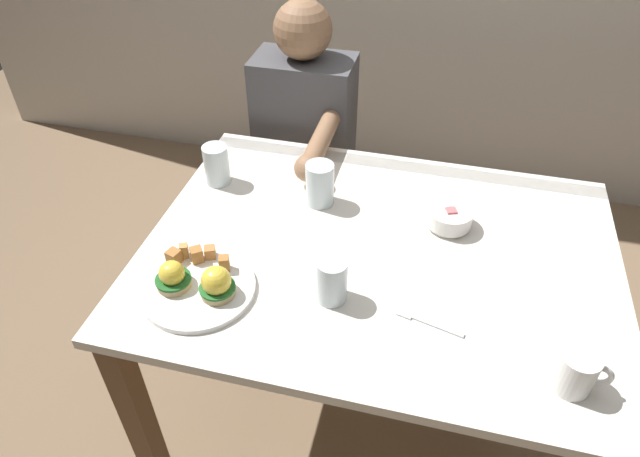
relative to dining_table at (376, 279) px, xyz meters
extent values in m
plane|color=#7F664C|center=(0.00, 0.00, -0.63)|extent=(6.00, 6.00, 0.00)
cube|color=white|center=(0.00, 0.00, 0.09)|extent=(1.20, 0.90, 0.03)
cube|color=#4C6BB7|center=(0.00, -0.40, 0.10)|extent=(1.20, 0.06, 0.00)
cube|color=#4C6BB7|center=(0.00, 0.40, 0.10)|extent=(1.20, 0.06, 0.00)
cube|color=brown|center=(-0.55, -0.40, -0.28)|extent=(0.06, 0.06, 0.71)
cube|color=brown|center=(-0.55, 0.40, -0.28)|extent=(0.06, 0.06, 0.71)
cube|color=brown|center=(0.55, 0.40, -0.28)|extent=(0.06, 0.06, 0.71)
cylinder|color=white|center=(-0.39, -0.24, 0.11)|extent=(0.27, 0.27, 0.01)
cylinder|color=tan|center=(-0.45, -0.25, 0.13)|extent=(0.08, 0.08, 0.02)
cylinder|color=#236028|center=(-0.45, -0.25, 0.14)|extent=(0.08, 0.08, 0.01)
sphere|color=yellow|center=(-0.45, -0.25, 0.16)|extent=(0.06, 0.06, 0.06)
cylinder|color=tan|center=(-0.34, -0.25, 0.13)|extent=(0.08, 0.08, 0.02)
cylinder|color=#286B2D|center=(-0.34, -0.25, 0.14)|extent=(0.08, 0.08, 0.01)
sphere|color=yellow|center=(-0.34, -0.25, 0.16)|extent=(0.07, 0.07, 0.07)
cube|color=#AD7038|center=(-0.43, -0.16, 0.14)|extent=(0.04, 0.04, 0.04)
cube|color=#AD7038|center=(-0.35, -0.18, 0.14)|extent=(0.03, 0.03, 0.04)
cube|color=#B77A42|center=(-0.40, -0.14, 0.14)|extent=(0.03, 0.03, 0.03)
cube|color=#AD7038|center=(-0.48, -0.18, 0.14)|extent=(0.04, 0.04, 0.04)
cube|color=tan|center=(-0.46, -0.16, 0.14)|extent=(0.03, 0.03, 0.04)
cylinder|color=white|center=(0.16, 0.14, 0.11)|extent=(0.10, 0.10, 0.01)
cylinder|color=white|center=(0.16, 0.14, 0.14)|extent=(0.12, 0.12, 0.04)
cube|color=#B7E093|center=(0.16, 0.14, 0.15)|extent=(0.02, 0.02, 0.02)
cube|color=#B7E093|center=(0.14, 0.15, 0.15)|extent=(0.03, 0.03, 0.02)
cube|color=#F4A85B|center=(0.16, 0.14, 0.15)|extent=(0.03, 0.03, 0.02)
cube|color=#EA6B70|center=(0.14, 0.16, 0.14)|extent=(0.03, 0.03, 0.02)
cube|color=#F4DB66|center=(0.17, 0.14, 0.13)|extent=(0.04, 0.04, 0.03)
cube|color=#EA6B70|center=(0.19, 0.16, 0.14)|extent=(0.03, 0.03, 0.03)
cube|color=#B7E093|center=(0.18, 0.14, 0.14)|extent=(0.03, 0.03, 0.03)
cube|color=#EA6B70|center=(0.17, 0.13, 0.15)|extent=(0.03, 0.03, 0.03)
cube|color=#F4A85B|center=(0.17, 0.16, 0.15)|extent=(0.03, 0.03, 0.02)
cylinder|color=white|center=(0.44, -0.31, 0.15)|extent=(0.08, 0.08, 0.09)
cylinder|color=black|center=(0.44, -0.31, 0.20)|extent=(0.07, 0.07, 0.01)
torus|color=white|center=(0.48, -0.31, 0.16)|extent=(0.06, 0.02, 0.06)
cube|color=silver|center=(0.17, -0.22, 0.11)|extent=(0.12, 0.04, 0.00)
cube|color=silver|center=(0.09, -0.20, 0.11)|extent=(0.04, 0.03, 0.00)
cylinder|color=silver|center=(-0.20, 0.16, 0.17)|extent=(0.08, 0.08, 0.12)
cylinder|color=silver|center=(-0.20, 0.16, 0.14)|extent=(0.07, 0.07, 0.06)
cylinder|color=silver|center=(-0.51, 0.18, 0.17)|extent=(0.07, 0.07, 0.12)
cylinder|color=silver|center=(-0.51, 0.18, 0.15)|extent=(0.07, 0.07, 0.09)
cylinder|color=silver|center=(-0.08, -0.19, 0.16)|extent=(0.07, 0.07, 0.11)
cylinder|color=silver|center=(-0.08, -0.19, 0.14)|extent=(0.07, 0.07, 0.07)
cylinder|color=#33333D|center=(-0.46, 0.53, -0.41)|extent=(0.11, 0.11, 0.45)
cylinder|color=#33333D|center=(-0.28, 0.53, -0.41)|extent=(0.11, 0.11, 0.45)
cube|color=#4C4C51|center=(-0.37, 0.63, 0.07)|extent=(0.34, 0.20, 0.50)
sphere|color=#936B4C|center=(-0.37, 0.63, 0.41)|extent=(0.19, 0.19, 0.19)
cylinder|color=#936B4C|center=(-0.25, 0.38, 0.17)|extent=(0.06, 0.30, 0.06)
sphere|color=#936B4C|center=(-0.25, 0.23, 0.17)|extent=(0.08, 0.08, 0.08)
camera|label=1|loc=(0.11, -1.07, 1.08)|focal=31.52mm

